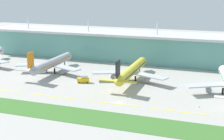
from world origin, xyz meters
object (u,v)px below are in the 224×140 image
object	(u,v)px
airliner_near_middle	(51,63)
safety_cone_left_wingtip	(199,107)
airliner_center	(131,71)
fuel_truck	(84,79)

from	to	relation	value
airliner_near_middle	safety_cone_left_wingtip	distance (m)	108.03
airliner_near_middle	airliner_center	world-z (taller)	same
airliner_center	safety_cone_left_wingtip	size ratio (longest dim) A/B	91.29
fuel_truck	airliner_near_middle	bearing A→B (deg)	153.68
airliner_near_middle	safety_cone_left_wingtip	xyz separation A→B (m)	(101.85, -35.48, -6.09)
airliner_center	fuel_truck	world-z (taller)	airliner_center
airliner_center	fuel_truck	xyz separation A→B (m)	(-26.49, -13.84, -4.19)
airliner_center	safety_cone_left_wingtip	world-z (taller)	airliner_center
airliner_near_middle	airliner_center	distance (m)	57.40
fuel_truck	safety_cone_left_wingtip	xyz separation A→B (m)	(70.96, -20.20, -1.91)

